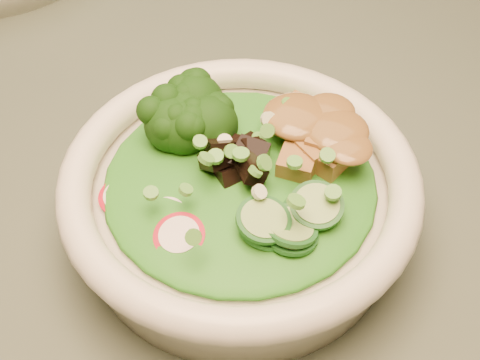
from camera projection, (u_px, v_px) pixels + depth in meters
The scene contains 10 objects.
dining_table at pixel (191, 276), 0.60m from camera, with size 1.20×0.80×0.75m.
salad_bowl at pixel (240, 198), 0.46m from camera, with size 0.24×0.24×0.07m.
lettuce_bed at pixel (240, 179), 0.45m from camera, with size 0.18×0.18×0.02m, color #1C6B16.
broccoli_florets at pixel (194, 116), 0.47m from camera, with size 0.07×0.06×0.04m, color black, non-canonical shape.
radish_slices at pixel (162, 217), 0.42m from camera, with size 0.10×0.04×0.02m, color #A90D1F, non-canonical shape.
cucumber_slices at pixel (291, 229), 0.40m from camera, with size 0.06×0.06×0.03m, color #9BBF6A, non-canonical shape.
mushroom_heap at pixel (254, 160), 0.44m from camera, with size 0.06×0.06×0.04m, color black, non-canonical shape.
tofu_cubes at pixel (311, 137), 0.46m from camera, with size 0.08×0.05×0.03m, color olive, non-canonical shape.
peanut_sauce at pixel (312, 124), 0.45m from camera, with size 0.06×0.05×0.01m, color brown.
scallion_garnish at pixel (240, 157), 0.43m from camera, with size 0.17×0.17×0.02m, color #529D37, non-canonical shape.
Camera 1 is at (0.24, -0.23, 1.14)m, focal length 50.00 mm.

